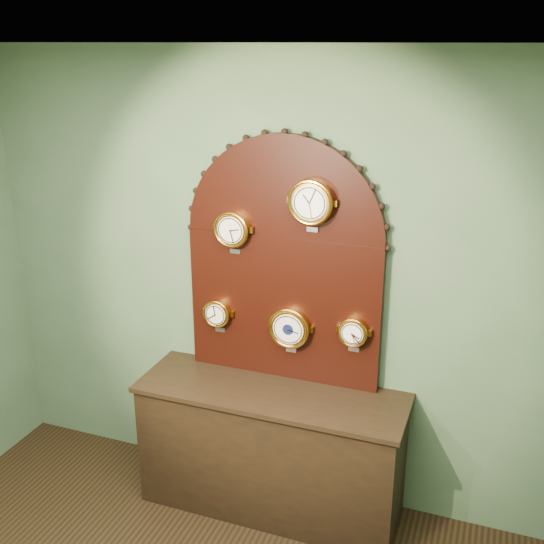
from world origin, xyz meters
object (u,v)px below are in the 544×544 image
at_px(barometer, 290,328).
at_px(roman_clock, 232,229).
at_px(arabic_clock, 311,202).
at_px(hygrometer, 217,313).
at_px(display_board, 284,254).
at_px(tide_clock, 353,332).
at_px(shop_counter, 271,452).

bearing_deg(barometer, roman_clock, 179.84).
bearing_deg(arabic_clock, hygrometer, 179.79).
height_order(display_board, roman_clock, display_board).
bearing_deg(display_board, tide_clock, -8.22).
distance_m(roman_clock, barometer, 0.68).
height_order(shop_counter, tide_clock, tide_clock).
relative_size(shop_counter, arabic_clock, 5.14).
distance_m(shop_counter, tide_clock, 0.95).
bearing_deg(tide_clock, shop_counter, -161.09).
bearing_deg(roman_clock, arabic_clock, -0.12).
distance_m(display_board, tide_clock, 0.61).
bearing_deg(display_board, arabic_clock, -20.37).
height_order(barometer, tide_clock, barometer).
xyz_separation_m(shop_counter, roman_clock, (-0.30, 0.15, 1.37)).
xyz_separation_m(shop_counter, tide_clock, (0.45, 0.15, 0.82)).
xyz_separation_m(roman_clock, tide_clock, (0.75, 0.00, -0.54)).
relative_size(display_board, arabic_clock, 4.92).
height_order(hygrometer, barometer, barometer).
bearing_deg(shop_counter, tide_clock, 18.91).
bearing_deg(tide_clock, hygrometer, -180.00).
relative_size(roman_clock, barometer, 0.88).
relative_size(arabic_clock, barometer, 1.01).
relative_size(arabic_clock, hygrometer, 1.35).
bearing_deg(display_board, shop_counter, -90.00).
height_order(roman_clock, hygrometer, roman_clock).
bearing_deg(hygrometer, tide_clock, 0.00).
bearing_deg(display_board, roman_clock, -167.43).
relative_size(display_board, hygrometer, 6.65).
relative_size(shop_counter, hygrometer, 6.95).
bearing_deg(shop_counter, arabic_clock, 40.03).
xyz_separation_m(display_board, hygrometer, (-0.41, -0.07, -0.41)).
distance_m(shop_counter, display_board, 1.25).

